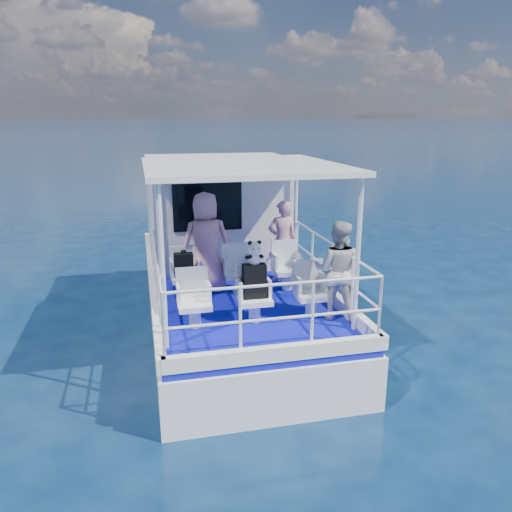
{
  "coord_description": "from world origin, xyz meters",
  "views": [
    {
      "loc": [
        -1.58,
        -7.92,
        3.88
      ],
      "look_at": [
        0.19,
        -0.4,
        1.72
      ],
      "focal_mm": 35.0,
      "sensor_mm": 36.0,
      "label": 1
    }
  ],
  "objects_px": {
    "backpack_center": "(254,281)",
    "panda": "(255,253)",
    "passenger_port_fwd": "(206,243)",
    "passenger_stbd_aft": "(337,270)"
  },
  "relations": [
    {
      "from": "backpack_center",
      "to": "panda",
      "type": "bearing_deg",
      "value": 23.03
    },
    {
      "from": "passenger_port_fwd",
      "to": "passenger_stbd_aft",
      "type": "relative_size",
      "value": 1.16
    },
    {
      "from": "passenger_stbd_aft",
      "to": "panda",
      "type": "distance_m",
      "value": 1.29
    },
    {
      "from": "panda",
      "to": "backpack_center",
      "type": "bearing_deg",
      "value": -156.97
    },
    {
      "from": "passenger_stbd_aft",
      "to": "panda",
      "type": "xyz_separation_m",
      "value": [
        -1.24,
        0.14,
        0.31
      ]
    },
    {
      "from": "passenger_port_fwd",
      "to": "passenger_stbd_aft",
      "type": "xyz_separation_m",
      "value": [
        1.76,
        -1.65,
        -0.12
      ]
    },
    {
      "from": "backpack_center",
      "to": "panda",
      "type": "distance_m",
      "value": 0.43
    },
    {
      "from": "passenger_stbd_aft",
      "to": "panda",
      "type": "bearing_deg",
      "value": 22.64
    },
    {
      "from": "backpack_center",
      "to": "passenger_stbd_aft",
      "type": "bearing_deg",
      "value": -6.45
    },
    {
      "from": "passenger_port_fwd",
      "to": "passenger_stbd_aft",
      "type": "distance_m",
      "value": 2.41
    }
  ]
}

